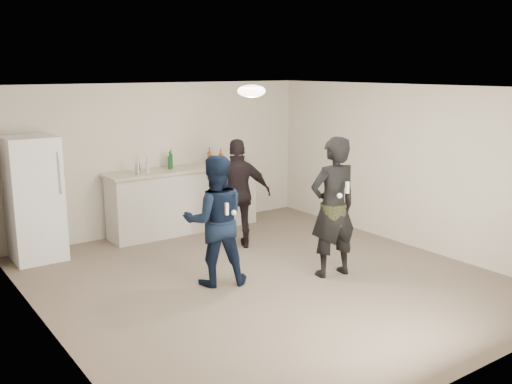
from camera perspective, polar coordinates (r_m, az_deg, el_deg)
floor at (r=7.62m, az=0.88°, el=-8.74°), size 6.00×6.00×0.00m
ceiling at (r=7.12m, az=0.94°, el=10.39°), size 6.00×6.00×0.00m
wall_back at (r=9.81m, az=-9.50°, el=3.42°), size 6.00×0.00×6.00m
wall_front at (r=5.23m, az=20.75°, el=-5.04°), size 6.00×0.00×6.00m
wall_left at (r=6.11m, az=-20.43°, el=-2.59°), size 0.00×6.00×6.00m
wall_right at (r=9.14m, az=14.99°, el=2.52°), size 0.00×6.00×6.00m
counter at (r=9.77m, az=-7.18°, el=-0.88°), size 2.60×0.56×1.05m
counter_top at (r=9.66m, az=-7.26°, el=2.27°), size 2.68×0.64×0.04m
fridge at (r=8.77m, az=-21.31°, el=-0.64°), size 0.70×0.70×1.80m
fridge_handle at (r=8.41m, az=-19.06°, el=1.79°), size 0.02×0.02×0.60m
ceiling_dome at (r=7.37m, az=-0.46°, el=10.07°), size 0.36×0.36×0.16m
shaker at (r=9.18m, az=-11.74°, el=2.25°), size 0.08×0.08×0.17m
man at (r=7.26m, az=-4.11°, el=-2.88°), size 1.00×0.90×1.68m
woman at (r=7.58m, az=7.72°, el=-1.52°), size 0.74×0.54×1.88m
camo_shorts at (r=7.61m, az=7.70°, el=-2.18°), size 0.34×0.34×0.28m
spectator at (r=8.74m, az=-1.76°, el=-0.20°), size 1.07×0.83×1.69m
remote_man at (r=6.98m, az=-2.94°, el=-1.71°), size 0.04×0.04×0.15m
nunchuk_man at (r=7.08m, az=-2.25°, el=-2.07°), size 0.07×0.07×0.07m
remote_woman at (r=7.34m, az=9.12°, el=0.45°), size 0.04×0.04×0.15m
nunchuk_woman at (r=7.31m, az=8.36°, el=-0.37°), size 0.07×0.07×0.07m
bottle_cluster at (r=9.74m, az=-6.78°, el=3.10°), size 1.46×0.21×0.24m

